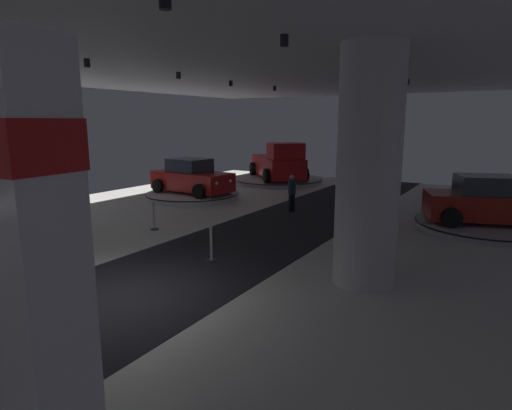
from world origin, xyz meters
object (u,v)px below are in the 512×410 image
Objects in this scene: display_platform_far_left at (192,195)px; visitor_walking_near at (292,191)px; display_platform_deep_left at (277,180)px; column_right at (368,168)px; pickup_truck_deep_left at (279,164)px; display_platform_far_right at (486,226)px; display_car_far_right at (488,202)px; display_car_far_left at (192,178)px; brand_sign_pylon at (18,329)px.

visitor_walking_near is at bearing -3.46° from display_platform_far_left.
column_right is at bearing -54.54° from display_platform_deep_left.
pickup_truck_deep_left is at bearing -45.49° from display_platform_deep_left.
display_platform_far_right is at bearing -28.58° from display_platform_deep_left.
pickup_truck_deep_left reaches higher than display_platform_far_right.
display_car_far_right is at bearing -28.68° from display_platform_deep_left.
display_platform_far_right is (11.94, -6.40, -1.07)m from pickup_truck_deep_left.
display_platform_far_left reaches higher than display_platform_far_right.
display_car_far_left is at bearing 176.53° from visitor_walking_near.
display_platform_deep_left is 8.99m from visitor_walking_near.
column_right is 1.21× the size of display_car_far_right.
display_platform_far_right is (13.14, 0.58, -0.90)m from display_car_far_left.
display_car_far_right reaches higher than display_platform_far_left.
pickup_truck_deep_left is 13.59m from display_platform_far_right.
display_car_far_left is (-10.72, 14.86, -1.22)m from brand_sign_pylon.
display_platform_deep_left is 1.16× the size of display_platform_far_right.
brand_sign_pylon is 15.77m from display_platform_far_right.
display_car_far_left is 13.18m from display_platform_far_right.
display_platform_far_right is at bearing 7.22° from visitor_walking_near.
pickup_truck_deep_left is 1.08× the size of display_platform_far_right.
brand_sign_pylon is 18.36m from display_car_far_left.
column_right is 1.05× the size of pickup_truck_deep_left.
display_platform_deep_left is at bearing 113.82° from brand_sign_pylon.
display_platform_far_left is (-10.68, 14.86, -2.11)m from brand_sign_pylon.
pickup_truck_deep_left reaches higher than display_car_far_left.
brand_sign_pylon is at bearing -91.65° from column_right.
column_right reaches higher than display_platform_deep_left.
display_platform_far_left is 13.12m from display_car_far_right.
brand_sign_pylon reaches higher than display_platform_far_left.
display_car_far_right is (11.91, -6.41, -0.21)m from pickup_truck_deep_left.
display_platform_far_left is (-0.94, -7.21, 0.00)m from display_platform_deep_left.
display_car_far_left is at bearing -97.71° from display_platform_deep_left.
display_platform_far_left is 5.82m from visitor_walking_near.
display_platform_far_left is at bearing -97.46° from display_platform_deep_left.
display_platform_far_right is (13.11, 0.58, -0.02)m from display_platform_far_left.
display_car_far_left is at bearing -177.47° from display_platform_far_right.
pickup_truck_deep_left is 1.20× the size of display_car_far_left.
column_right is 8.13m from display_platform_far_right.
display_platform_far_right is at bearing -28.18° from pickup_truck_deep_left.
brand_sign_pylon is 15.66m from display_car_far_right.
display_car_far_right is at bearing -28.28° from pickup_truck_deep_left.
brand_sign_pylon is at bearing -54.27° from display_platform_far_left.
column_right is 16.95m from pickup_truck_deep_left.
display_platform_far_left is 0.96× the size of display_platform_far_right.
visitor_walking_near is (4.59, -7.33, -0.29)m from pickup_truck_deep_left.
brand_sign_pylon is 0.77× the size of display_platform_deep_left.
column_right is 17.39m from display_platform_deep_left.
pickup_truck_deep_left is at bearing 122.04° from visitor_walking_near.
column_right is 13.00m from display_car_far_left.
display_car_far_right is at bearing 2.51° from display_platform_far_left.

